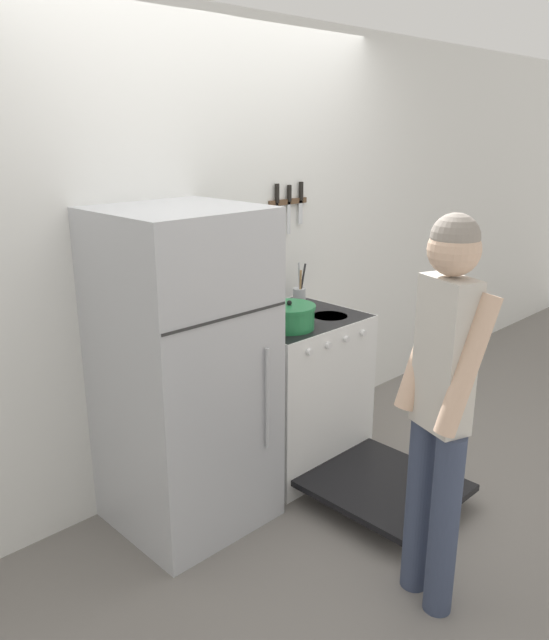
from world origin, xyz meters
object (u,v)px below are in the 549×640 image
refrigerator (184,372)px  tea_kettle (259,307)px  person (442,396)px  dutch_oven_pot (289,317)px  stove_range (298,393)px  utensil_jar (299,296)px

refrigerator → tea_kettle: size_ratio=7.05×
person → dutch_oven_pot: bearing=5.9°
dutch_oven_pot → refrigerator: bearing=170.5°
dutch_oven_pot → person: size_ratio=0.20×
stove_range → tea_kettle: bearing=132.9°
tea_kettle → person: size_ratio=0.14×
utensil_jar → stove_range: bearing=-137.5°
tea_kettle → utensil_jar: utensil_jar is taller
stove_range → tea_kettle: 0.57m
refrigerator → utensil_jar: refrigerator is taller
tea_kettle → utensil_jar: bearing=0.8°
tea_kettle → person: (-0.28, -1.35, -0.03)m
dutch_oven_pot → utensil_jar: size_ratio=1.19×
tea_kettle → utensil_jar: (0.34, 0.01, 0.00)m
stove_range → person: bearing=-110.2°
refrigerator → dutch_oven_pot: bearing=-9.5°
utensil_jar → person: size_ratio=0.16×
utensil_jar → person: person is taller
refrigerator → stove_range: 0.87m
stove_range → tea_kettle: (-0.15, 0.17, 0.53)m
refrigerator → tea_kettle: refrigerator is taller
stove_range → person: (-0.43, -1.18, 0.49)m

